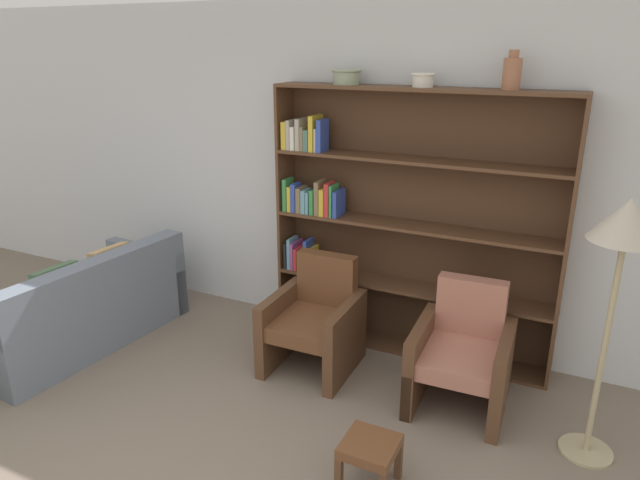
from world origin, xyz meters
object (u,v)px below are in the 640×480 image
Objects in this scene: bowl_cream at (347,76)px; footstool at (370,451)px; bookshelf at (389,228)px; couch at (78,309)px; armchair_cushioned at (462,354)px; bowl_terracotta at (423,79)px; floor_lamp at (625,238)px; vase_tall at (512,73)px; armchair_leather at (315,321)px.

footstool is at bearing -61.49° from bowl_cream.
couch is (-2.34, -1.11, -0.73)m from bookshelf.
bowl_terracotta is at bearing -47.34° from armchair_cushioned.
bowl_cream is (-0.37, -0.03, 1.16)m from bookshelf.
footstool is at bearing 73.11° from armchair_cushioned.
footstool is (-1.11, -0.86, -1.18)m from floor_lamp.
bowl_terracotta is 0.20× the size of armchair_cushioned.
bowl_terracotta is 2.52m from footstool.
bowl_terracotta is at bearing 99.79° from footstool.
vase_tall is at bearing -98.04° from armchair_cushioned.
floor_lamp is at bearing -43.42° from vase_tall.
armchair_cushioned is at bearing -36.87° from bookshelf.
couch is 2.14× the size of armchair_leather.
bookshelf reaches higher than couch.
armchair_leather is (-1.19, -0.55, -1.85)m from vase_tall.
vase_tall reaches higher than footstool.
couch is 2.88m from footstool.
bowl_cream is at bearing 180.00° from vase_tall.
bowl_terracotta reaches higher than armchair_cushioned.
armchair_leather is at bearing 129.53° from footstool.
floor_lamp is at bearing 164.84° from armchair_cushioned.
armchair_leather is 2.24m from floor_lamp.
bowl_cream is 2.66m from footstool.
couch reaches higher than footstool.
bowl_terracotta is at bearing 180.00° from vase_tall.
bowl_cream is at bearing 159.47° from floor_lamp.
bowl_cream reaches higher than bowl_terracotta.
floor_lamp is 1.83m from footstool.
armchair_cushioned is (0.77, -0.58, -0.64)m from bookshelf.
floor_lamp is at bearing -20.53° from bowl_cream.
footstool is (0.28, -1.60, -1.93)m from bowl_terracotta.
armchair_cushioned is (1.14, -0.00, 0.00)m from armchair_leather.
armchair_cushioned is at bearing -25.72° from bowl_cream.
bowl_terracotta is 1.97m from armchair_leather.
bookshelf is at bearing -59.97° from couch.
couch is (-3.17, -1.08, -1.94)m from vase_tall.
bowl_cream reaches higher than armchair_leather.
armchair_cushioned is 1.09m from footstool.
vase_tall is at bearing 0.00° from bowl_terracotta.
armchair_leather is 1.37m from footstool.
bookshelf is at bearing 178.24° from vase_tall.
bookshelf is 1.46m from vase_tall.
bookshelf is 1.15m from armchair_cushioned.
floor_lamp reaches higher than armchair_cushioned.
armchair_cushioned is 0.52× the size of floor_lamp.
bookshelf is 1.38× the size of floor_lamp.
vase_tall is at bearing 0.00° from bowl_cream.
bowl_cream is at bearing -90.87° from armchair_leather.
floor_lamp is (1.98, -0.19, 1.04)m from armchair_leather.
bowl_terracotta reaches higher than couch.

